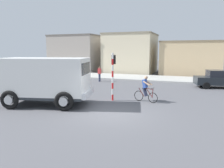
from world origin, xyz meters
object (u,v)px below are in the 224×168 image
pedestrian_near_kerb (99,74)px  traffic_light_pole (113,70)px  car_red_near (219,79)px  cyclist (146,89)px  truck_foreground (45,78)px

pedestrian_near_kerb → traffic_light_pole: bearing=-60.3°
car_red_near → pedestrian_near_kerb: pedestrian_near_kerb is taller
cyclist → pedestrian_near_kerb: 10.02m
cyclist → traffic_light_pole: traffic_light_pole is taller
cyclist → car_red_near: (5.05, 7.65, -0.05)m
truck_foreground → car_red_near: 15.05m
cyclist → pedestrian_near_kerb: size_ratio=1.06×
cyclist → car_red_near: size_ratio=0.40×
truck_foreground → pedestrian_near_kerb: truck_foreground is taller
truck_foreground → pedestrian_near_kerb: (-1.00, 10.45, -0.82)m
traffic_light_pole → pedestrian_near_kerb: size_ratio=1.98×
car_red_near → pedestrian_near_kerb: size_ratio=2.64×
car_red_near → truck_foreground: bearing=-135.3°
car_red_near → cyclist: bearing=-123.4°
truck_foreground → car_red_near: size_ratio=1.37×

